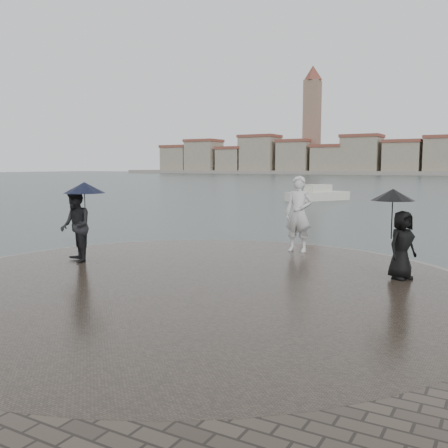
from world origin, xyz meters
The scene contains 6 objects.
ground centered at (0.00, 0.00, 0.00)m, with size 400.00×400.00×0.00m, color #2B3835.
kerb_ring centered at (0.00, 3.50, 0.16)m, with size 12.50×12.50×0.32m, color gray.
quay_tip centered at (0.00, 3.50, 0.18)m, with size 11.90×11.90×0.36m, color #2D261E.
statue centered at (0.57, 8.09, 1.44)m, with size 0.79×0.52×2.17m, color silver.
visitor_left centered at (-3.73, 3.81, 1.49)m, with size 1.34×1.16×2.04m.
visitor_right centered at (3.74, 5.90, 1.44)m, with size 1.11×1.01×1.95m.
Camera 1 is at (5.77, -5.27, 2.80)m, focal length 40.00 mm.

